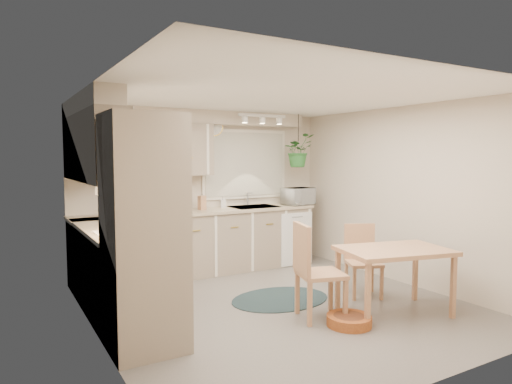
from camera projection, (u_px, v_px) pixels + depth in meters
floor at (279, 306)px, 5.27m from camera, size 4.20×4.20×0.00m
ceiling at (280, 96)px, 5.08m from camera, size 4.20×4.20×0.00m
wall_back at (205, 191)px, 6.99m from camera, size 4.00×0.04×2.40m
wall_front at (435, 228)px, 3.37m from camera, size 4.00×0.04×2.40m
wall_left at (97, 214)px, 4.17m from camera, size 0.04×4.20×2.40m
wall_right at (403, 195)px, 6.18m from camera, size 0.04×4.20×2.40m
base_cab_left at (111, 270)px, 5.14m from camera, size 0.60×1.85×0.90m
base_cab_back at (201, 243)px, 6.69m from camera, size 3.60×0.60×0.90m
counter_left at (111, 228)px, 5.11m from camera, size 0.64×1.89×0.04m
counter_back at (201, 212)px, 6.64m from camera, size 3.64×0.64×0.04m
oven_stack at (144, 233)px, 4.03m from camera, size 0.65×0.65×2.10m
wall_oven_face at (179, 230)px, 4.19m from camera, size 0.02×0.56×0.58m
upper_cab_left at (94, 147)px, 5.07m from camera, size 0.35×2.00×0.75m
upper_cab_back at (143, 149)px, 6.28m from camera, size 2.00×0.35×0.75m
soffit_left at (90, 104)px, 5.02m from camera, size 0.30×2.00×0.20m
soffit_back at (196, 117)px, 6.67m from camera, size 3.60×0.30×0.20m
cooktop at (125, 234)px, 4.61m from camera, size 0.52×0.58×0.02m
range_hood at (122, 189)px, 4.57m from camera, size 0.40×0.60×0.14m
window_blinds at (246, 164)px, 7.28m from camera, size 1.40×0.02×1.00m
window_frame at (245, 164)px, 7.29m from camera, size 1.50×0.02×1.10m
sink at (254, 209)px, 7.10m from camera, size 0.70×0.48×0.10m
dishwasher_front at (297, 239)px, 7.18m from camera, size 0.58×0.02×0.83m
track_light_bar at (262, 116)px, 6.78m from camera, size 0.80×0.04×0.04m
wall_clock at (214, 126)px, 6.96m from camera, size 0.30×0.03×0.30m
dining_table at (394, 281)px, 5.00m from camera, size 1.29×1.01×0.72m
chair_left at (321, 271)px, 4.83m from camera, size 0.60×0.60×1.02m
chair_back at (364, 261)px, 5.61m from camera, size 0.55×0.55×0.88m
braided_rug at (280, 299)px, 5.52m from camera, size 1.25×0.95×0.01m
pet_bed at (349, 321)px, 4.65m from camera, size 0.50×0.50×0.11m
microwave at (298, 194)px, 7.39m from camera, size 0.54×0.37×0.34m
soap_bottle at (223, 205)px, 6.99m from camera, size 0.12×0.19×0.08m
hanging_plant at (298, 154)px, 7.33m from camera, size 0.54×0.59×0.42m
coffee_maker at (145, 201)px, 6.22m from camera, size 0.25×0.28×0.35m
toaster at (172, 207)px, 6.45m from camera, size 0.27×0.18×0.15m
knife_block at (202, 203)px, 6.71m from camera, size 0.11×0.11×0.21m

